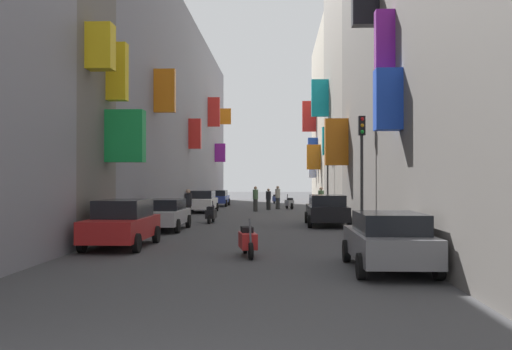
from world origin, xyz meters
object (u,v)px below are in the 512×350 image
at_px(traffic_light_far_corner, 362,155).
at_px(scooter_silver, 289,203).
at_px(scooter_red, 248,241).
at_px(pedestrian_near_right, 268,199).
at_px(scooter_black, 211,214).
at_px(traffic_light_near_corner, 328,166).
at_px(parked_car_red, 122,223).
at_px(pedestrian_far_away, 321,201).
at_px(scooter_blue, 276,199).
at_px(parked_car_silver, 164,214).
at_px(parked_car_blue, 217,198).
at_px(parked_car_black, 327,209).
at_px(parked_car_white, 202,201).
at_px(pedestrian_crossing, 278,197).
at_px(pedestrian_near_left, 255,199).
at_px(parked_car_grey, 388,240).
at_px(pedestrian_mid_street, 188,206).

bearing_deg(traffic_light_far_corner, scooter_silver, 96.65).
bearing_deg(scooter_red, pedestrian_near_right, 89.74).
bearing_deg(scooter_black, traffic_light_near_corner, 53.46).
height_order(parked_car_red, pedestrian_far_away, pedestrian_far_away).
bearing_deg(pedestrian_near_right, scooter_red, -90.26).
relative_size(pedestrian_far_away, traffic_light_far_corner, 0.38).
bearing_deg(pedestrian_far_away, scooter_blue, 100.52).
relative_size(parked_car_silver, traffic_light_far_corner, 0.90).
bearing_deg(parked_car_blue, parked_car_black, -69.39).
distance_m(parked_car_white, parked_car_blue, 9.23).
bearing_deg(scooter_blue, parked_car_white, -109.62).
bearing_deg(traffic_light_near_corner, pedestrian_crossing, 125.32).
distance_m(pedestrian_near_right, traffic_light_far_corner, 20.35).
bearing_deg(pedestrian_near_left, parked_car_white, -160.16).
xyz_separation_m(parked_car_silver, scooter_silver, (5.86, 18.42, -0.27)).
bearing_deg(scooter_silver, parked_car_blue, 143.40).
bearing_deg(parked_car_white, traffic_light_far_corner, -62.40).
relative_size(parked_car_silver, pedestrian_near_left, 2.41).
bearing_deg(pedestrian_near_right, parked_car_red, -100.56).
xyz_separation_m(parked_car_grey, traffic_light_far_corner, (0.55, 8.23, 2.43)).
height_order(parked_car_red, pedestrian_near_left, pedestrian_near_left).
bearing_deg(pedestrian_crossing, parked_car_silver, -105.27).
bearing_deg(pedestrian_near_left, pedestrian_near_right, 68.53).
bearing_deg(traffic_light_far_corner, scooter_blue, 96.62).
relative_size(parked_car_silver, scooter_blue, 2.24).
height_order(scooter_red, scooter_blue, same).
bearing_deg(scooter_black, parked_car_black, -14.61).
distance_m(scooter_red, pedestrian_near_right, 25.63).
bearing_deg(traffic_light_far_corner, pedestrian_mid_street, 137.47).
height_order(parked_car_silver, traffic_light_far_corner, traffic_light_far_corner).
height_order(scooter_black, pedestrian_near_right, pedestrian_near_right).
height_order(scooter_silver, pedestrian_mid_street, pedestrian_mid_street).
bearing_deg(scooter_blue, pedestrian_near_right, -92.80).
distance_m(parked_car_black, parked_car_white, 13.30).
height_order(parked_car_grey, scooter_red, parked_car_grey).
bearing_deg(pedestrian_far_away, parked_car_blue, 125.26).
height_order(pedestrian_near_right, traffic_light_near_corner, traffic_light_near_corner).
bearing_deg(parked_car_blue, pedestrian_mid_street, -88.50).
bearing_deg(parked_car_grey, parked_car_red, 150.28).
xyz_separation_m(parked_car_black, pedestrian_far_away, (0.38, 8.89, 0.10)).
distance_m(scooter_blue, pedestrian_far_away, 16.32).
distance_m(parked_car_silver, scooter_blue, 28.11).
distance_m(pedestrian_far_away, traffic_light_near_corner, 2.93).
height_order(parked_car_red, scooter_silver, parked_car_red).
height_order(pedestrian_near_left, traffic_light_far_corner, traffic_light_far_corner).
distance_m(scooter_black, pedestrian_near_left, 10.86).
relative_size(parked_car_white, scooter_silver, 2.33).
bearing_deg(parked_car_silver, pedestrian_near_left, 77.15).
bearing_deg(parked_car_silver, scooter_red, -63.64).
xyz_separation_m(parked_car_grey, pedestrian_mid_street, (-7.47, 15.58, 0.11)).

